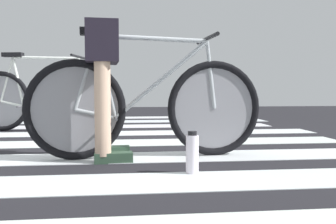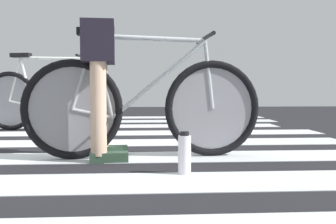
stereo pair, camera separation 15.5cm
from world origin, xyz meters
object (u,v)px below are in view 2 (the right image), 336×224
at_px(bicycle_2_of_2, 49,99).
at_px(water_bottle, 185,154).
at_px(cyclist_1_of_2, 100,72).
at_px(bicycle_1_of_2, 143,105).

bearing_deg(bicycle_2_of_2, water_bottle, -48.64).
height_order(cyclist_1_of_2, bicycle_2_of_2, cyclist_1_of_2).
xyz_separation_m(cyclist_1_of_2, bicycle_2_of_2, (-0.83, 1.85, -0.24)).
bearing_deg(water_bottle, bicycle_2_of_2, 120.18).
relative_size(bicycle_1_of_2, bicycle_2_of_2, 1.01).
height_order(bicycle_1_of_2, bicycle_2_of_2, same).
xyz_separation_m(bicycle_2_of_2, water_bottle, (1.38, -2.38, -0.26)).
bearing_deg(water_bottle, cyclist_1_of_2, 136.34).
bearing_deg(bicycle_1_of_2, bicycle_2_of_2, 118.00).
distance_m(bicycle_1_of_2, cyclist_1_of_2, 0.39).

